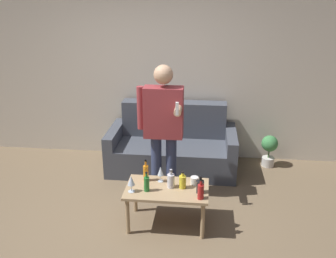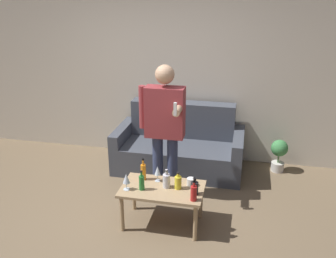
{
  "view_description": "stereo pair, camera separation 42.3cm",
  "coord_description": "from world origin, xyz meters",
  "px_view_note": "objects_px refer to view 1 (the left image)",
  "views": [
    {
      "loc": [
        0.82,
        -3.17,
        2.47
      ],
      "look_at": [
        0.4,
        0.76,
        0.95
      ],
      "focal_mm": 40.0,
      "sensor_mm": 36.0,
      "label": 1
    },
    {
      "loc": [
        1.24,
        -3.1,
        2.47
      ],
      "look_at": [
        0.4,
        0.76,
        0.95
      ],
      "focal_mm": 40.0,
      "sensor_mm": 36.0,
      "label": 2
    }
  ],
  "objects_px": {
    "couch": "(172,146)",
    "person_standing_front": "(163,123)",
    "bottle_orange": "(200,186)",
    "coffee_table": "(167,193)"
  },
  "relations": [
    {
      "from": "couch",
      "to": "person_standing_front",
      "type": "distance_m",
      "value": 1.05
    },
    {
      "from": "bottle_orange",
      "to": "person_standing_front",
      "type": "height_order",
      "value": "person_standing_front"
    },
    {
      "from": "coffee_table",
      "to": "bottle_orange",
      "type": "bearing_deg",
      "value": -9.45
    },
    {
      "from": "person_standing_front",
      "to": "coffee_table",
      "type": "bearing_deg",
      "value": -79.43
    },
    {
      "from": "bottle_orange",
      "to": "person_standing_front",
      "type": "bearing_deg",
      "value": 125.61
    },
    {
      "from": "couch",
      "to": "coffee_table",
      "type": "height_order",
      "value": "couch"
    },
    {
      "from": "couch",
      "to": "bottle_orange",
      "type": "bearing_deg",
      "value": -73.78
    },
    {
      "from": "coffee_table",
      "to": "person_standing_front",
      "type": "bearing_deg",
      "value": 100.57
    },
    {
      "from": "person_standing_front",
      "to": "bottle_orange",
      "type": "bearing_deg",
      "value": -54.39
    },
    {
      "from": "coffee_table",
      "to": "bottle_orange",
      "type": "height_order",
      "value": "bottle_orange"
    }
  ]
}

